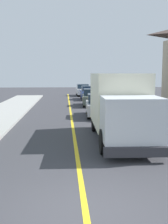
{
  "coord_description": "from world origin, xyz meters",
  "views": [
    {
      "loc": [
        -0.45,
        -6.2,
        3.2
      ],
      "look_at": [
        0.43,
        6.91,
        1.4
      ],
      "focal_mm": 45.25,
      "sensor_mm": 36.0,
      "label": 1
    }
  ],
  "objects_px": {
    "parked_car_far": "(88,93)",
    "parked_car_furthest": "(83,90)",
    "box_truck": "(120,103)",
    "parked_car_near": "(99,106)",
    "parked_car_mid": "(92,98)"
  },
  "relations": [
    {
      "from": "box_truck",
      "to": "parked_car_near",
      "type": "bearing_deg",
      "value": 90.96
    },
    {
      "from": "parked_car_near",
      "to": "parked_car_far",
      "type": "relative_size",
      "value": 1.02
    },
    {
      "from": "parked_car_near",
      "to": "parked_car_furthest",
      "type": "relative_size",
      "value": 1.01
    },
    {
      "from": "box_truck",
      "to": "parked_car_furthest",
      "type": "relative_size",
      "value": 1.63
    },
    {
      "from": "parked_car_mid",
      "to": "parked_car_far",
      "type": "height_order",
      "value": "same"
    },
    {
      "from": "parked_car_furthest",
      "to": "parked_car_far",
      "type": "bearing_deg",
      "value": -86.97
    },
    {
      "from": "parked_car_furthest",
      "to": "parked_car_near",
      "type": "bearing_deg",
      "value": -90.18
    },
    {
      "from": "box_truck",
      "to": "parked_car_furthest",
      "type": "height_order",
      "value": "box_truck"
    },
    {
      "from": "parked_car_mid",
      "to": "parked_car_far",
      "type": "relative_size",
      "value": 1.02
    },
    {
      "from": "box_truck",
      "to": "parked_car_furthest",
      "type": "xyz_separation_m",
      "value": [
        -0.07,
        27.37,
        -0.97
      ]
    },
    {
      "from": "box_truck",
      "to": "parked_car_near",
      "type": "xyz_separation_m",
      "value": [
        -0.13,
        7.49,
        -0.97
      ]
    },
    {
      "from": "parked_car_far",
      "to": "parked_car_furthest",
      "type": "bearing_deg",
      "value": 93.03
    },
    {
      "from": "parked_car_far",
      "to": "box_truck",
      "type": "bearing_deg",
      "value": -90.68
    },
    {
      "from": "parked_car_near",
      "to": "parked_car_mid",
      "type": "distance_m",
      "value": 7.12
    },
    {
      "from": "parked_car_near",
      "to": "parked_car_furthest",
      "type": "distance_m",
      "value": 19.88
    }
  ]
}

